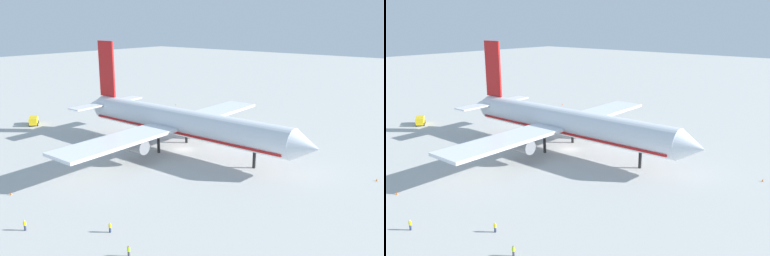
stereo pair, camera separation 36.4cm
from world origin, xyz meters
The scene contains 9 objects.
ground_plane centered at (0.00, 0.00, 0.00)m, with size 600.00×600.00×0.00m, color #B2B2AD.
airliner centered at (-1.28, -0.02, 6.94)m, with size 71.03×66.98×25.94m.
service_truck_2 centered at (-51.63, -11.09, 1.40)m, with size 5.70×4.83×2.44m.
ground_worker_0 centered at (7.85, -45.40, 0.88)m, with size 0.47×0.47×1.73m.
ground_worker_3 centered at (18.34, -37.35, 0.81)m, with size 0.57×0.57×1.61m.
ground_worker_5 centered at (25.43, -39.82, 0.82)m, with size 0.55×0.55×1.62m.
traffic_cone_0 centered at (43.50, 10.07, 0.28)m, with size 0.36×0.36×0.55m, color orange.
traffic_cone_1 centered at (-6.51, -40.56, 0.28)m, with size 0.36×0.36×0.55m, color orange.
traffic_cone_2 centered at (-37.94, 39.34, 0.28)m, with size 0.36×0.36×0.55m, color orange.
Camera 1 is at (63.00, -71.05, 31.20)m, focal length 37.26 mm.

